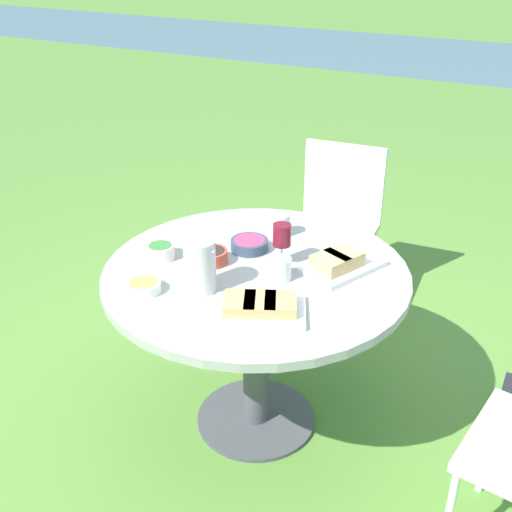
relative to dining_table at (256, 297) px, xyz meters
name	(u,v)px	position (x,y,z in m)	size (l,w,h in m)	color
ground_plane	(256,419)	(0.00, 0.00, -0.63)	(40.00, 40.00, 0.00)	#5B8C38
dining_table	(256,297)	(0.00, 0.00, 0.00)	(1.18, 1.18, 0.75)	#4C4C51
chair_near_right	(336,215)	(-0.08, 1.10, -0.10)	(0.47, 0.45, 0.89)	white
water_pitcher	(200,265)	(-0.11, -0.22, 0.22)	(0.12, 0.11, 0.20)	silver
wine_glass	(282,236)	(0.06, 0.09, 0.24)	(0.07, 0.07, 0.17)	silver
platter_bread_main	(260,307)	(0.15, -0.27, 0.15)	(0.37, 0.31, 0.06)	white
platter_charcuterie	(340,263)	(0.29, 0.14, 0.15)	(0.30, 0.36, 0.08)	white
bowl_fries	(144,286)	(-0.29, -0.33, 0.14)	(0.12, 0.12, 0.04)	white
bowl_salad	(160,251)	(-0.38, -0.09, 0.15)	(0.11, 0.11, 0.06)	white
bowl_olives	(212,256)	(-0.18, -0.03, 0.15)	(0.12, 0.12, 0.05)	#B74733
bowl_dip_red	(249,244)	(-0.10, 0.14, 0.15)	(0.15, 0.15, 0.04)	#334256
cup_water_near	(281,269)	(0.11, -0.02, 0.17)	(0.08, 0.08, 0.09)	silver
cup_water_far	(281,225)	(-0.05, 0.32, 0.17)	(0.07, 0.07, 0.10)	silver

